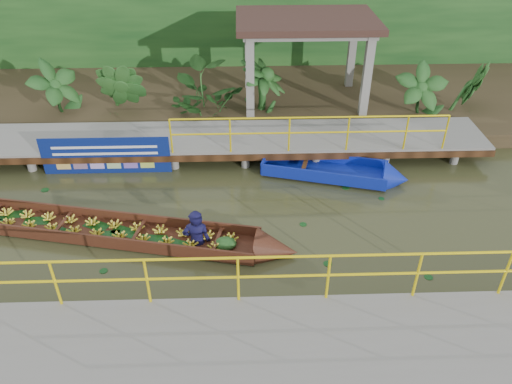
{
  "coord_description": "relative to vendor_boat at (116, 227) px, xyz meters",
  "views": [
    {
      "loc": [
        0.91,
        -9.48,
        7.36
      ],
      "look_at": [
        1.23,
        0.5,
        0.6
      ],
      "focal_mm": 35.0,
      "sensor_mm": 36.0,
      "label": 1
    }
  ],
  "objects": [
    {
      "name": "pavilion",
      "position": [
        5.03,
        6.63,
        2.56
      ],
      "size": [
        4.4,
        3.0,
        3.0
      ],
      "color": "gray",
      "rests_on": "ground"
    },
    {
      "name": "foliage_backdrop",
      "position": [
        2.03,
        10.33,
        1.75
      ],
      "size": [
        30.0,
        0.8,
        4.0
      ],
      "primitive_type": "cube",
      "color": "#133B16",
      "rests_on": "ground"
    },
    {
      "name": "tropical_plants",
      "position": [
        3.37,
        5.63,
        1.03
      ],
      "size": [
        14.33,
        1.33,
        1.67
      ],
      "color": "#133B16",
      "rests_on": "ground"
    },
    {
      "name": "far_dock",
      "position": [
        2.05,
        3.76,
        0.22
      ],
      "size": [
        16.0,
        2.06,
        1.66
      ],
      "color": "gray",
      "rests_on": "ground"
    },
    {
      "name": "near_dock",
      "position": [
        3.03,
        -3.87,
        0.05
      ],
      "size": [
        18.0,
        2.4,
        1.73
      ],
      "color": "gray",
      "rests_on": "ground"
    },
    {
      "name": "moored_blue_boat",
      "position": [
        6.12,
        2.23,
        -0.09
      ],
      "size": [
        4.05,
        2.01,
        0.94
      ],
      "rotation": [
        0.0,
        0.0,
        -0.27
      ],
      "color": "#0E1F9A",
      "rests_on": "ground"
    },
    {
      "name": "vendor_boat",
      "position": [
        0.0,
        0.0,
        0.0
      ],
      "size": [
        9.21,
        2.79,
        2.15
      ],
      "rotation": [
        0.0,
        0.0,
        -0.21
      ],
      "color": "#3C1C10",
      "rests_on": "ground"
    },
    {
      "name": "blue_banner",
      "position": [
        -0.78,
        2.81,
        0.3
      ],
      "size": [
        3.51,
        0.04,
        1.1
      ],
      "color": "navy",
      "rests_on": "ground"
    },
    {
      "name": "ground",
      "position": [
        2.03,
        0.33,
        -0.25
      ],
      "size": [
        80.0,
        80.0,
        0.0
      ],
      "primitive_type": "plane",
      "color": "#313319",
      "rests_on": "ground"
    },
    {
      "name": "land_strip",
      "position": [
        2.03,
        7.83,
        -0.03
      ],
      "size": [
        30.0,
        8.0,
        0.45
      ],
      "primitive_type": "cube",
      "color": "#342A1A",
      "rests_on": "ground"
    }
  ]
}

